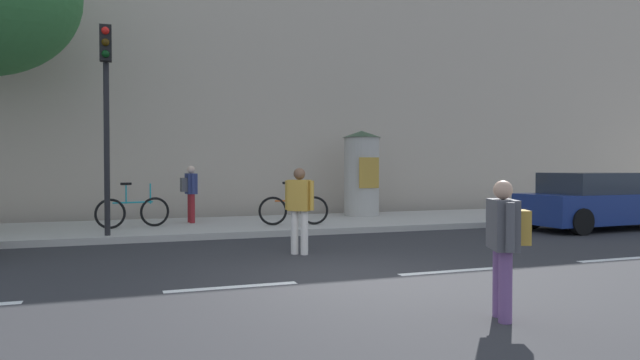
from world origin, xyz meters
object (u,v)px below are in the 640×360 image
poster_column (362,172)px  pedestrian_in_light_jacket (505,237)px  pedestrian_with_bag (299,204)px  bicycle_upright (133,212)px  bicycle_leaning (294,210)px  pedestrian_tallest (190,189)px  traffic_light (106,96)px  parked_car_silver (597,202)px

poster_column → pedestrian_in_light_jacket: bearing=-105.9°
pedestrian_with_bag → bicycle_upright: size_ratio=0.92×
bicycle_upright → bicycle_leaning: bearing=-10.3°
pedestrian_in_light_jacket → bicycle_upright: bearing=110.8°
poster_column → pedestrian_tallest: 5.17m
traffic_light → bicycle_upright: traffic_light is taller
pedestrian_in_light_jacket → pedestrian_tallest: pedestrian_tallest is taller
pedestrian_tallest → pedestrian_with_bag: bearing=-74.9°
bicycle_leaning → parked_car_silver: 7.85m
pedestrian_in_light_jacket → bicycle_leaning: bearing=88.1°
pedestrian_in_light_jacket → parked_car_silver: 10.07m
traffic_light → bicycle_upright: 3.04m
traffic_light → pedestrian_with_bag: (3.38, -2.84, -2.20)m
traffic_light → pedestrian_tallest: (2.00, 2.28, -2.09)m
bicycle_leaning → pedestrian_tallest: bearing=148.6°
pedestrian_in_light_jacket → pedestrian_with_bag: (-0.71, 4.97, 0.04)m
bicycle_leaning → parked_car_silver: (7.51, -2.26, 0.17)m
traffic_light → pedestrian_tallest: bearing=48.8°
bicycle_leaning → pedestrian_in_light_jacket: bearing=-91.9°
pedestrian_with_bag → pedestrian_tallest: pedestrian_tallest is taller
traffic_light → parked_car_silver: 12.22m
traffic_light → bicycle_upright: size_ratio=2.55×
bicycle_upright → pedestrian_with_bag: bearing=-57.0°
parked_car_silver → traffic_light: bearing=173.1°
poster_column → pedestrian_in_light_jacket: 11.05m
pedestrian_with_bag → traffic_light: bearing=140.0°
pedestrian_in_light_jacket → bicycle_leaning: pedestrian_in_light_jacket is taller
parked_car_silver → pedestrian_with_bag: bearing=-170.7°
pedestrian_with_bag → bicycle_leaning: (1.00, 3.66, -0.39)m
pedestrian_tallest → pedestrian_in_light_jacket: bearing=-78.3°
traffic_light → poster_column: (7.12, 2.80, -1.68)m
traffic_light → pedestrian_with_bag: traffic_light is taller
traffic_light → pedestrian_in_light_jacket: 9.10m
pedestrian_in_light_jacket → pedestrian_tallest: 10.30m
traffic_light → parked_car_silver: bearing=-6.9°
poster_column → bicycle_upright: poster_column is taller
pedestrian_tallest → parked_car_silver: pedestrian_tallest is taller
bicycle_leaning → pedestrian_with_bag: bearing=-105.3°
bicycle_upright → parked_car_silver: (11.34, -2.95, 0.17)m
pedestrian_in_light_jacket → bicycle_leaning: (0.29, 8.63, -0.35)m
traffic_light → poster_column: bearing=21.5°
pedestrian_in_light_jacket → bicycle_upright: (-3.54, 9.32, -0.35)m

